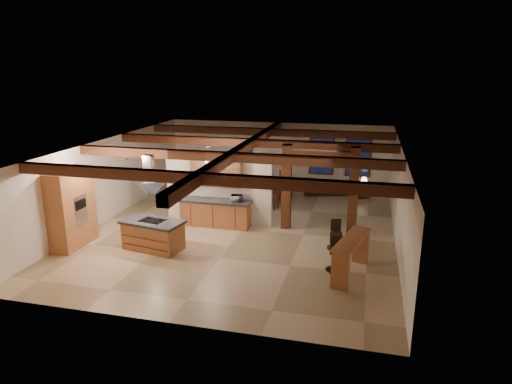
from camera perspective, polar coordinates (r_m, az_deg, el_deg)
ground at (r=15.59m, az=-1.68°, el=-4.67°), size 12.00×12.00×0.00m
room_walls at (r=15.06m, az=-1.73°, el=1.69°), size 12.00×12.00×12.00m
ceiling_beams at (r=14.85m, az=-1.76°, el=5.36°), size 10.00×12.00×0.28m
timber_posts at (r=15.09m, az=7.97°, el=1.51°), size 2.50×0.30×2.90m
partition_wall at (r=15.98m, az=-4.69°, el=-0.05°), size 3.80×0.18×2.20m
pantry_cabinet at (r=14.95m, az=-22.04°, el=-1.90°), size 0.67×1.60×2.40m
back_counter at (r=15.81m, az=-5.08°, el=-2.60°), size 2.50×0.66×0.94m
upper_display_cabinet at (r=15.62m, az=-4.97°, el=2.42°), size 1.80×0.36×0.95m
range_hood at (r=13.78m, az=-13.06°, el=-0.05°), size 1.10×1.10×1.40m
back_windows at (r=20.42m, az=10.43°, el=4.38°), size 2.70×0.07×1.70m
framed_art at (r=21.07m, az=-1.34°, el=5.53°), size 0.65×0.05×0.85m
recessed_cans at (r=13.99m, az=-14.02°, el=4.71°), size 3.16×2.46×0.03m
kitchen_island at (r=14.18m, az=-12.73°, el=-5.19°), size 1.99×1.30×0.92m
dining_table at (r=18.63m, az=0.86°, el=-0.31°), size 1.76×1.22×0.57m
sofa at (r=19.89m, az=8.86°, el=0.56°), size 2.10×1.22×0.58m
microwave at (r=15.41m, az=-2.39°, el=-0.80°), size 0.44×0.34×0.22m
bar_counter at (r=12.33m, az=11.84°, el=-7.17°), size 0.99×2.06×1.05m
side_table at (r=19.63m, az=13.27°, el=0.09°), size 0.57×0.57×0.55m
table_lamp at (r=19.51m, az=13.36°, el=1.51°), size 0.27×0.27×0.32m
bar_stool_a at (r=12.45m, az=10.05°, el=-7.71°), size 0.38×0.39×1.05m
bar_stool_b at (r=12.63m, az=9.64°, el=-7.35°), size 0.38×0.39×1.04m
bar_stool_c at (r=13.68m, az=9.99°, el=-5.53°), size 0.38×0.39×1.04m
dining_chairs at (r=18.54m, az=0.87°, el=0.74°), size 2.25×2.25×1.25m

